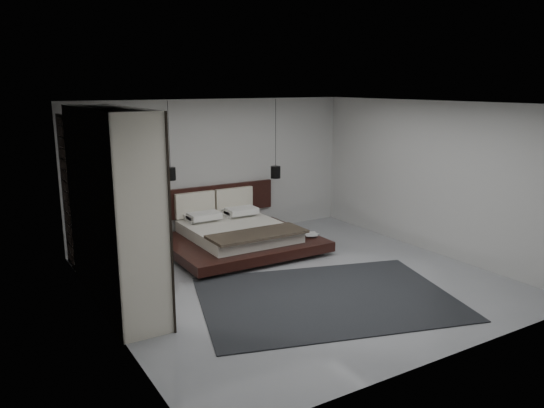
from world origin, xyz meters
TOP-DOWN VIEW (x-y plane):
  - floor at (0.00, 0.00)m, footprint 6.00×6.00m
  - ceiling at (0.00, 0.00)m, footprint 6.00×6.00m
  - wall_back at (0.00, 3.00)m, footprint 6.00×0.00m
  - wall_front at (0.00, -3.00)m, footprint 6.00×0.00m
  - wall_left at (-3.00, 0.00)m, footprint 0.00×6.00m
  - wall_right at (3.00, 0.00)m, footprint 0.00×6.00m
  - lattice_screen at (-2.95, 2.45)m, footprint 0.05×0.90m
  - bed at (-0.07, 1.91)m, footprint 2.73×2.37m
  - book_lower at (1.05, 1.26)m, footprint 0.31×0.37m
  - book_upper at (1.03, 1.23)m, footprint 0.33×0.37m
  - pendant_left at (-1.19, 2.33)m, footprint 0.19×0.19m
  - pendant_right at (1.05, 2.33)m, footprint 0.20×0.20m
  - wardrobe at (-2.70, 0.61)m, footprint 0.67×2.83m
  - rug at (-0.06, -0.91)m, footprint 4.25×3.55m

SIDE VIEW (x-z plane):
  - floor at x=0.00m, z-range 0.00..0.00m
  - rug at x=-0.06m, z-range 0.00..0.02m
  - book_lower at x=1.05m, z-range 0.25..0.28m
  - bed at x=-0.07m, z-range -0.25..0.82m
  - book_upper at x=1.03m, z-range 0.28..0.31m
  - lattice_screen at x=-2.95m, z-range 0.00..2.60m
  - pendant_right at x=1.05m, z-range 0.55..2.13m
  - wardrobe at x=-2.70m, z-range 0.00..2.78m
  - wall_back at x=0.00m, z-range -1.60..4.40m
  - wall_front at x=0.00m, z-range -1.60..4.40m
  - wall_left at x=-3.00m, z-range -1.60..4.40m
  - wall_right at x=3.00m, z-range -1.60..4.40m
  - pendant_left at x=-1.19m, z-range 0.79..2.21m
  - ceiling at x=0.00m, z-range 2.80..2.80m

